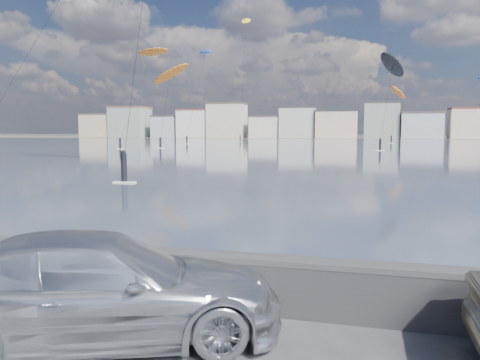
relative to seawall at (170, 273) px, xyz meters
name	(u,v)px	position (x,y,z in m)	size (l,w,h in m)	color
bay_water	(343,146)	(0.00, 88.80, -0.58)	(500.00, 177.00, 0.00)	#3A485C
far_shore_strip	(352,138)	(0.00, 197.30, -0.57)	(500.00, 60.00, 0.00)	#4C473D
seawall	(170,273)	(0.00, 0.00, 0.00)	(400.00, 0.36, 1.08)	#28282B
far_buildings	(356,123)	(1.31, 183.30, 5.44)	(240.79, 13.26, 14.60)	#CCB293
car_silver	(100,287)	(-0.47, -1.59, 0.23)	(2.27, 5.58, 1.62)	silver
kitesurfer_2	(170,75)	(-34.58, 82.48, 13.88)	(9.94, 15.95, 17.01)	orange
kitesurfer_6	(246,22)	(-32.78, 140.17, 36.60)	(3.80, 18.75, 39.95)	yellow
kitesurfer_8	(205,53)	(-35.97, 108.97, 22.33)	(6.82, 18.47, 24.49)	blue
kitesurfer_11	(152,54)	(-34.12, 73.11, 16.61)	(8.23, 11.90, 18.31)	orange
kitesurfer_13	(398,93)	(12.41, 121.07, 12.16)	(6.26, 12.14, 15.01)	orange
kitesurfer_14	(392,66)	(8.13, 74.74, 13.19)	(6.04, 11.59, 15.87)	black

